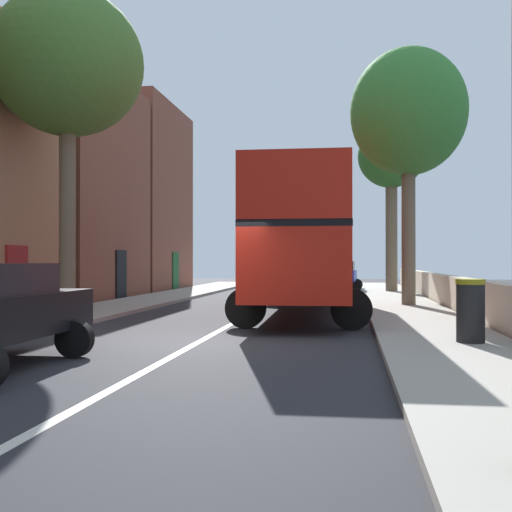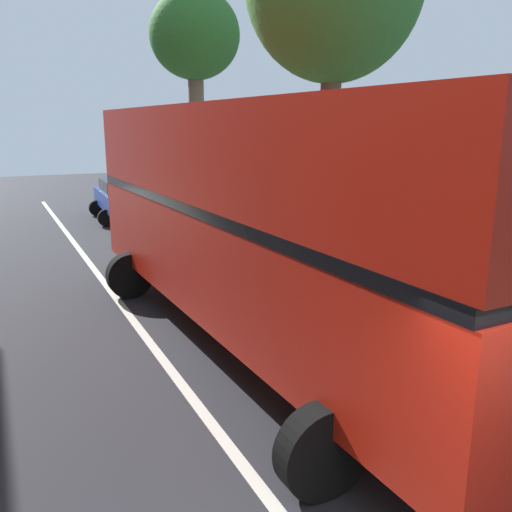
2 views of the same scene
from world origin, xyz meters
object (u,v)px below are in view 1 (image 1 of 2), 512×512
Objects in this scene: parked_car_blue_right_1 at (339,274)px; litter_bin_right at (470,310)px; street_tree_right_1 at (391,160)px; street_tree_right_3 at (408,114)px; double_decker_bus at (305,238)px; street_tree_left_0 at (68,66)px.

parked_car_blue_right_1 is 20.57m from litter_bin_right.
street_tree_right_3 is at bearing -90.40° from street_tree_right_1.
double_decker_bus is at bearing -136.78° from street_tree_right_3.
double_decker_bus is at bearing -93.28° from parked_car_blue_right_1.
street_tree_right_1 is at bearing 74.59° from double_decker_bus.
double_decker_bus reaches higher than litter_bin_right.
street_tree_left_0 is at bearing -123.07° from street_tree_right_1.
street_tree_left_0 is 12.49m from litter_bin_right.
street_tree_right_1 is (2.66, -1.36, 5.83)m from parked_car_blue_right_1.
street_tree_right_3 is at bearing -76.40° from parked_car_blue_right_1.
street_tree_right_1 reaches higher than parked_car_blue_right_1.
litter_bin_right is at bearing -89.57° from street_tree_right_1.
litter_bin_right is at bearing -88.76° from street_tree_right_3.
double_decker_bus is 1.31× the size of street_tree_right_1.
double_decker_bus is 7.59m from litter_bin_right.
street_tree_right_1 is 9.35m from street_tree_right_3.
parked_car_blue_right_1 is 12.50m from street_tree_right_3.
double_decker_bus is at bearing 119.08° from litter_bin_right.
parked_car_blue_right_1 is at bearing 86.72° from double_decker_bus.
parked_car_blue_right_1 is 6.55m from street_tree_right_1.
litter_bin_right is (0.21, -9.66, -6.08)m from street_tree_right_3.
street_tree_left_0 is 1.07× the size of street_tree_right_1.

